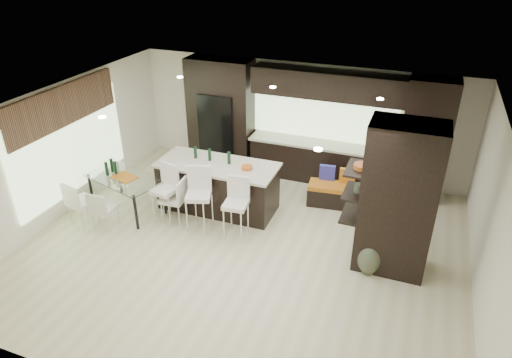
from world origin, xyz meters
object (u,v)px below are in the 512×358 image
at_px(floor_vase, 371,246).
at_px(dining_table, 127,194).
at_px(kitchen_island, 218,186).
at_px(stool_left, 165,200).
at_px(stool_mid, 199,206).
at_px(chair_far, 83,205).
at_px(chair_near, 105,211).
at_px(chair_end, 174,201).
at_px(stool_right, 236,215).
at_px(bench, 337,195).

distance_m(floor_vase, dining_table, 5.14).
xyz_separation_m(kitchen_island, stool_left, (-0.78, -0.86, -0.03)).
xyz_separation_m(stool_left, floor_vase, (4.13, -0.19, 0.06)).
distance_m(stool_mid, dining_table, 1.78).
height_order(kitchen_island, chair_far, kitchen_island).
height_order(chair_near, chair_end, chair_end).
bearing_deg(stool_mid, stool_right, -17.70).
distance_m(kitchen_island, stool_right, 1.16).
relative_size(stool_mid, chair_far, 1.18).
distance_m(stool_mid, chair_far, 2.38).
relative_size(bench, dining_table, 0.79).
height_order(bench, dining_table, dining_table).
height_order(dining_table, chair_end, chair_end).
relative_size(stool_right, chair_end, 1.13).
distance_m(bench, floor_vase, 2.31).
height_order(floor_vase, chair_near, floor_vase).
bearing_deg(dining_table, stool_mid, 12.68).
xyz_separation_m(stool_left, chair_near, (-1.00, -0.66, -0.10)).
distance_m(dining_table, chair_end, 1.13).
bearing_deg(chair_end, stool_right, -98.57).
relative_size(stool_left, stool_mid, 0.94).
xyz_separation_m(kitchen_island, stool_right, (0.78, -0.86, -0.03)).
xyz_separation_m(stool_mid, floor_vase, (3.35, -0.18, 0.03)).
bearing_deg(bench, kitchen_island, -163.37).
distance_m(dining_table, chair_near, 0.75).
bearing_deg(dining_table, bench, 39.44).
height_order(stool_left, stool_mid, stool_mid).
height_order(stool_right, chair_far, stool_right).
distance_m(stool_mid, stool_right, 0.78).
height_order(stool_left, chair_far, stool_left).
distance_m(stool_left, chair_far, 1.65).
distance_m(stool_left, bench, 3.67).
bearing_deg(stool_mid, chair_far, 177.67).
bearing_deg(stool_right, kitchen_island, 126.46).
bearing_deg(stool_left, chair_far, -145.68).
distance_m(kitchen_island, chair_near, 2.34).
relative_size(stool_left, chair_far, 1.12).
bearing_deg(stool_left, kitchen_island, 57.98).
bearing_deg(stool_left, chair_near, -136.78).
xyz_separation_m(stool_mid, chair_far, (-2.28, -0.67, -0.08)).
height_order(kitchen_island, bench, kitchen_island).
xyz_separation_m(stool_right, chair_near, (-2.55, -0.66, -0.10)).
xyz_separation_m(dining_table, chair_end, (1.13, 0.00, 0.05)).
bearing_deg(dining_table, chair_far, -106.86).
xyz_separation_m(bench, chair_near, (-4.14, -2.53, 0.15)).
bearing_deg(stool_right, stool_left, 174.54).
bearing_deg(chair_end, dining_table, 85.24).
relative_size(stool_right, dining_table, 0.62).
relative_size(stool_left, chair_end, 1.13).
height_order(stool_right, floor_vase, floor_vase).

